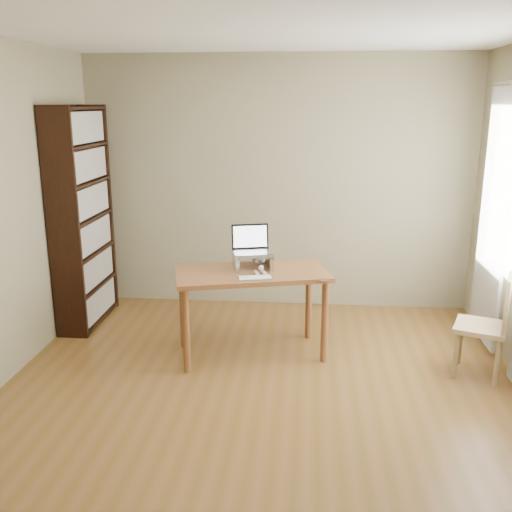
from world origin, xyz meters
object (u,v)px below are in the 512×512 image
at_px(cat, 256,261).
at_px(chair, 490,321).
at_px(keyboard, 255,278).
at_px(bookshelf, 82,218).
at_px(desk, 252,284).
at_px(laptop, 253,245).

bearing_deg(cat, chair, -30.42).
height_order(keyboard, cat, cat).
bearing_deg(bookshelf, cat, -16.79).
height_order(desk, keyboard, keyboard).
relative_size(laptop, chair, 0.43).
bearing_deg(bookshelf, laptop, -16.26).
distance_m(bookshelf, keyboard, 1.96).
distance_m(desk, keyboard, 0.26).
height_order(laptop, chair, laptop).
distance_m(desk, laptop, 0.33).
relative_size(bookshelf, laptop, 5.73).
bearing_deg(laptop, keyboard, -96.84).
xyz_separation_m(bookshelf, chair, (3.60, -0.85, -0.59)).
relative_size(laptop, keyboard, 1.23).
height_order(cat, chair, cat).
bearing_deg(chair, cat, -169.36).
height_order(bookshelf, cat, bookshelf).
bearing_deg(chair, keyboard, -159.36).
distance_m(desk, chair, 1.93).
bearing_deg(chair, laptop, -169.96).
xyz_separation_m(cat, chair, (1.88, -0.33, -0.35)).
bearing_deg(desk, cat, 60.30).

